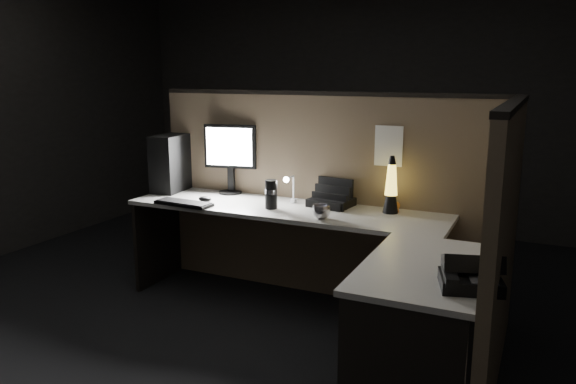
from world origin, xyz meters
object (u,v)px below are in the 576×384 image
at_px(lava_lamp, 391,189).
at_px(monitor, 230,152).
at_px(desk_phone, 470,274).
at_px(keyboard, 184,203).
at_px(pc_tower, 173,162).

bearing_deg(lava_lamp, monitor, 176.01).
distance_m(monitor, desk_phone, 2.36).
bearing_deg(keyboard, desk_phone, -16.90).
relative_size(monitor, desk_phone, 1.72).
xyz_separation_m(pc_tower, lava_lamp, (1.79, 0.00, -0.06)).
bearing_deg(monitor, desk_phone, -42.80).
bearing_deg(pc_tower, desk_phone, -31.56).
bearing_deg(lava_lamp, pc_tower, -179.97).
xyz_separation_m(monitor, keyboard, (-0.10, -0.49, -0.31)).
distance_m(pc_tower, lava_lamp, 1.79).
bearing_deg(lava_lamp, keyboard, -164.01).
height_order(pc_tower, desk_phone, pc_tower).
distance_m(lava_lamp, desk_phone, 1.35).
bearing_deg(lava_lamp, desk_phone, -60.18).
bearing_deg(desk_phone, monitor, 131.94).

